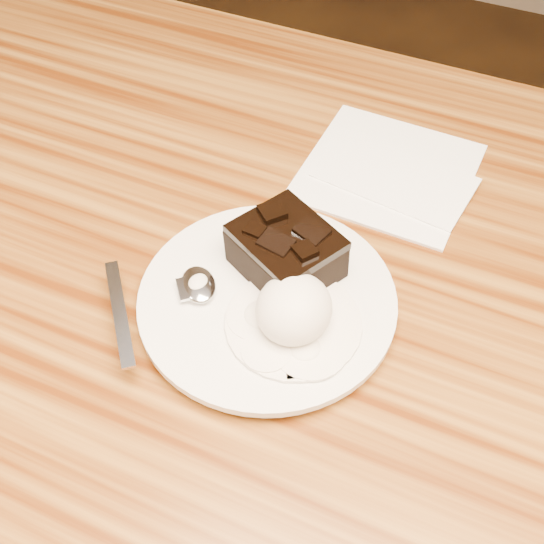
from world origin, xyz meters
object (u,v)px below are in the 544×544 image
at_px(dining_table, 313,485).
at_px(spoon, 199,286).
at_px(napkin, 388,170).
at_px(ice_cream_scoop, 294,309).
at_px(brownie, 286,254).
at_px(plate, 267,303).

xyz_separation_m(dining_table, spoon, (-0.11, -0.04, 0.40)).
distance_m(spoon, napkin, 0.25).
xyz_separation_m(ice_cream_scoop, spoon, (-0.09, 0.00, -0.02)).
bearing_deg(spoon, dining_table, -19.58).
relative_size(dining_table, ice_cream_scoop, 18.46).
height_order(brownie, spoon, brownie).
height_order(brownie, ice_cream_scoop, ice_cream_scoop).
bearing_deg(dining_table, brownie, 166.73).
height_order(ice_cream_scoop, spoon, ice_cream_scoop).
distance_m(brownie, napkin, 0.18).
relative_size(plate, napkin, 1.33).
distance_m(plate, ice_cream_scoop, 0.05).
relative_size(spoon, napkin, 1.00).
relative_size(dining_table, brownie, 14.68).
bearing_deg(spoon, plate, -23.68).
relative_size(brownie, spoon, 0.49).
bearing_deg(napkin, brownie, -102.60).
height_order(spoon, napkin, spoon).
distance_m(dining_table, ice_cream_scoop, 0.42).
height_order(plate, brownie, brownie).
bearing_deg(spoon, napkin, 27.16).
bearing_deg(brownie, napkin, 77.40).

